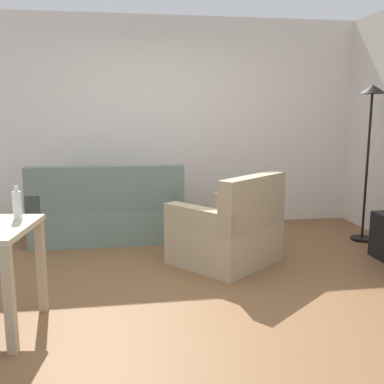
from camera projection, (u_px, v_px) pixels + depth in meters
ground_plane at (190, 287)px, 3.96m from camera, size 5.20×4.40×0.02m
wall_rear at (164, 124)px, 5.85m from camera, size 5.20×0.10×2.70m
couch at (108, 214)px, 5.33m from camera, size 1.74×0.84×0.92m
torchiere_lamp at (370, 120)px, 5.09m from camera, size 0.32×0.32×1.81m
potted_plant at (242, 202)px, 5.89m from camera, size 0.36×0.36×0.57m
armchair at (229, 232)px, 4.50m from camera, size 1.23×1.22×0.92m
bottle_clear at (17, 205)px, 3.19m from camera, size 0.06×0.06×0.24m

